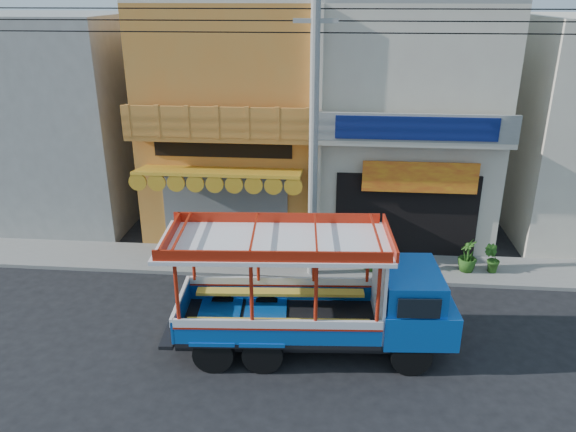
% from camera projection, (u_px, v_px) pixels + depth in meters
% --- Properties ---
extents(ground, '(90.00, 90.00, 0.00)m').
position_uv_depth(ground, '(343.00, 338.00, 14.50)').
color(ground, black).
rests_on(ground, ground).
extents(sidewalk, '(30.00, 2.00, 0.12)m').
position_uv_depth(sidewalk, '(343.00, 266.00, 18.18)').
color(sidewalk, slate).
rests_on(sidewalk, ground).
extents(shophouse_left, '(6.00, 7.50, 8.24)m').
position_uv_depth(shophouse_left, '(238.00, 114.00, 20.66)').
color(shophouse_left, '#C6752C').
rests_on(shophouse_left, ground).
extents(shophouse_right, '(6.00, 6.75, 8.24)m').
position_uv_depth(shophouse_right, '(403.00, 117.00, 20.17)').
color(shophouse_right, beige).
rests_on(shophouse_right, ground).
extents(party_pilaster, '(0.35, 0.30, 8.00)m').
position_uv_depth(party_pilaster, '(316.00, 140.00, 17.58)').
color(party_pilaster, beige).
rests_on(party_pilaster, ground).
extents(filler_building_left, '(6.00, 6.00, 7.60)m').
position_uv_depth(filler_building_left, '(57.00, 119.00, 21.38)').
color(filler_building_left, gray).
rests_on(filler_building_left, ground).
extents(utility_pole, '(28.00, 0.26, 9.00)m').
position_uv_depth(utility_pole, '(319.00, 117.00, 15.75)').
color(utility_pole, gray).
rests_on(utility_pole, ground).
extents(songthaew_truck, '(7.03, 2.70, 3.22)m').
position_uv_depth(songthaew_truck, '(331.00, 295.00, 13.47)').
color(songthaew_truck, black).
rests_on(songthaew_truck, ground).
extents(green_sign, '(0.72, 0.49, 1.11)m').
position_uv_depth(green_sign, '(192.00, 250.00, 18.06)').
color(green_sign, black).
rests_on(green_sign, sidewalk).
extents(potted_plant_a, '(1.34, 1.33, 1.13)m').
position_uv_depth(potted_plant_a, '(373.00, 252.00, 17.68)').
color(potted_plant_a, '#275618').
rests_on(potted_plant_a, sidewalk).
extents(potted_plant_b, '(0.62, 0.57, 0.89)m').
position_uv_depth(potted_plant_b, '(492.00, 259.00, 17.52)').
color(potted_plant_b, '#275618').
rests_on(potted_plant_b, sidewalk).
extents(potted_plant_c, '(0.64, 0.64, 1.05)m').
position_uv_depth(potted_plant_c, '(468.00, 255.00, 17.54)').
color(potted_plant_c, '#275618').
rests_on(potted_plant_c, sidewalk).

